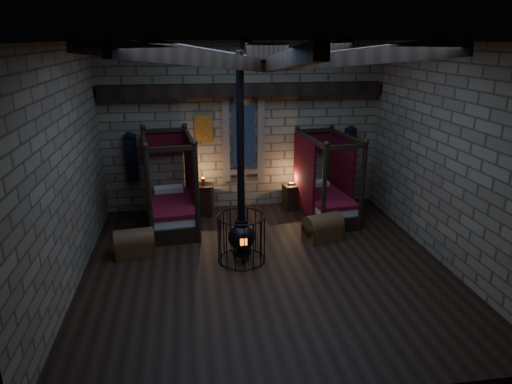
{
  "coord_description": "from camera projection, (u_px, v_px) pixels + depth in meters",
  "views": [
    {
      "loc": [
        -1.38,
        -7.87,
        4.28
      ],
      "look_at": [
        -0.11,
        0.6,
        1.35
      ],
      "focal_mm": 32.0,
      "sensor_mm": 36.0,
      "label": 1
    }
  ],
  "objects": [
    {
      "name": "bed_left",
      "position": [
        171.0,
        204.0,
        10.72
      ],
      "size": [
        1.3,
        2.18,
        2.17
      ],
      "rotation": [
        0.0,
        0.0,
        0.1
      ],
      "color": "black",
      "rests_on": "ground"
    },
    {
      "name": "trunk_right",
      "position": [
        323.0,
        228.0,
        10.1
      ],
      "size": [
        0.93,
        0.74,
        0.6
      ],
      "rotation": [
        0.0,
        0.0,
        0.32
      ],
      "color": "brown",
      "rests_on": "ground"
    },
    {
      "name": "nightstand_right",
      "position": [
        291.0,
        197.0,
        11.84
      ],
      "size": [
        0.48,
        0.46,
        0.72
      ],
      "rotation": [
        0.0,
        0.0,
        0.2
      ],
      "color": "black",
      "rests_on": "ground"
    },
    {
      "name": "room",
      "position": [
        267.0,
        69.0,
        7.82
      ],
      "size": [
        7.02,
        7.02,
        4.29
      ],
      "color": "black",
      "rests_on": "ground"
    },
    {
      "name": "trunk_left",
      "position": [
        134.0,
        243.0,
        9.35
      ],
      "size": [
        0.85,
        0.6,
        0.58
      ],
      "rotation": [
        0.0,
        0.0,
        0.14
      ],
      "color": "brown",
      "rests_on": "ground"
    },
    {
      "name": "bed_right",
      "position": [
        325.0,
        197.0,
        11.29
      ],
      "size": [
        1.24,
        2.07,
        2.06
      ],
      "rotation": [
        0.0,
        0.0,
        0.11
      ],
      "color": "black",
      "rests_on": "ground"
    },
    {
      "name": "nightstand_left",
      "position": [
        204.0,
        199.0,
        11.47
      ],
      "size": [
        0.57,
        0.56,
        0.96
      ],
      "rotation": [
        0.0,
        0.0,
        -0.19
      ],
      "color": "black",
      "rests_on": "ground"
    },
    {
      "name": "stove",
      "position": [
        242.0,
        233.0,
        8.99
      ],
      "size": [
        0.95,
        0.95,
        4.05
      ],
      "rotation": [
        0.0,
        0.0,
        0.04
      ],
      "color": "black",
      "rests_on": "ground"
    }
  ]
}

